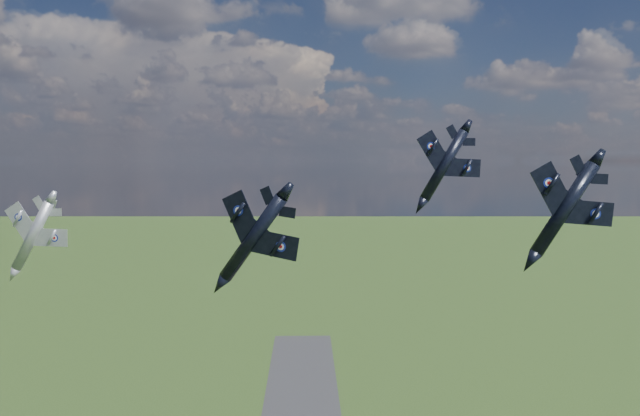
{
  "coord_description": "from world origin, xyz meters",
  "views": [
    {
      "loc": [
        1.62,
        -60.97,
        88.83
      ],
      "look_at": [
        3.31,
        12.02,
        83.31
      ],
      "focal_mm": 35.0,
      "sensor_mm": 36.0,
      "label": 1
    }
  ],
  "objects_px": {
    "jet_right_navy": "(565,209)",
    "jet_left_silver": "(33,235)",
    "jet_lead_navy": "(253,238)",
    "jet_high_navy": "(444,165)"
  },
  "relations": [
    {
      "from": "jet_right_navy",
      "to": "jet_left_silver",
      "type": "distance_m",
      "value": 60.69
    },
    {
      "from": "jet_lead_navy",
      "to": "jet_high_navy",
      "type": "xyz_separation_m",
      "value": [
        26.4,
        30.35,
        7.23
      ]
    },
    {
      "from": "jet_high_navy",
      "to": "jet_lead_navy",
      "type": "bearing_deg",
      "value": -134.47
    },
    {
      "from": "jet_right_navy",
      "to": "jet_left_silver",
      "type": "height_order",
      "value": "jet_right_navy"
    },
    {
      "from": "jet_right_navy",
      "to": "jet_left_silver",
      "type": "bearing_deg",
      "value": 160.8
    },
    {
      "from": "jet_lead_navy",
      "to": "jet_right_navy",
      "type": "distance_m",
      "value": 30.58
    },
    {
      "from": "jet_lead_navy",
      "to": "jet_high_navy",
      "type": "height_order",
      "value": "jet_high_navy"
    },
    {
      "from": "jet_high_navy",
      "to": "jet_left_silver",
      "type": "bearing_deg",
      "value": -165.26
    },
    {
      "from": "jet_right_navy",
      "to": "jet_high_navy",
      "type": "relative_size",
      "value": 0.83
    },
    {
      "from": "jet_high_navy",
      "to": "jet_left_silver",
      "type": "xyz_separation_m",
      "value": [
        -54.26,
        -17.83,
        -8.39
      ]
    }
  ]
}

